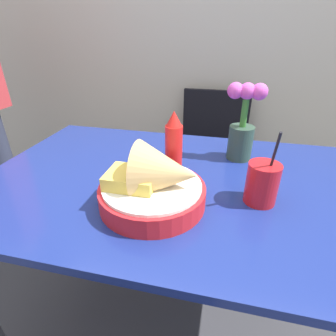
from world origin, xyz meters
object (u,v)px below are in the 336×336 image
food_basket (156,185)px  drink_cup (262,185)px  flower_vase (243,126)px  chair_far_window (212,148)px  ketchup_bottle (174,142)px

food_basket → drink_cup: 0.28m
food_basket → flower_vase: bearing=57.8°
chair_far_window → flower_vase: 0.72m
food_basket → flower_vase: size_ratio=1.06×
ketchup_bottle → drink_cup: (0.27, -0.14, -0.04)m
drink_cup → flower_vase: (-0.05, 0.27, 0.07)m
chair_far_window → food_basket: size_ratio=2.99×
food_basket → chair_far_window: bearing=84.5°
drink_cup → flower_vase: bearing=101.5°
ketchup_bottle → drink_cup: 0.31m
ketchup_bottle → food_basket: bearing=-90.5°
food_basket → ketchup_bottle: 0.22m
ketchup_bottle → drink_cup: size_ratio=0.92×
food_basket → ketchup_bottle: size_ratio=1.43×
flower_vase → drink_cup: bearing=-78.5°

